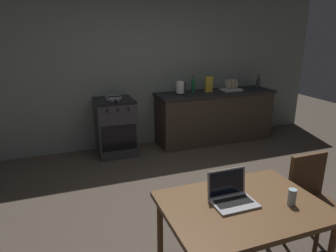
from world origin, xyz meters
TOP-DOWN VIEW (x-y plane):
  - ground_plane at (0.00, 0.00)m, footprint 12.00×12.00m
  - back_wall at (0.30, 2.59)m, footprint 6.40×0.10m
  - kitchen_counter at (1.34, 2.24)m, footprint 2.16×0.64m
  - stove_oven at (-0.47, 2.23)m, footprint 0.60×0.62m
  - dining_table at (-0.11, -0.82)m, footprint 1.17×0.83m
  - chair at (0.74, -0.67)m, footprint 0.40×0.40m
  - laptop at (-0.17, -0.77)m, footprint 0.32×0.25m
  - electric_kettle at (0.66, 2.24)m, footprint 0.17×0.15m
  - bottle at (2.19, 2.19)m, footprint 0.07×0.07m
  - frying_pan at (-0.48, 2.21)m, footprint 0.27×0.44m
  - drinking_glass at (0.22, -0.95)m, footprint 0.06×0.06m
  - cereal_box at (1.21, 2.26)m, footprint 0.13×0.05m
  - dish_rack at (1.65, 2.24)m, footprint 0.34×0.26m
  - bottle_b at (0.94, 2.32)m, footprint 0.07×0.07m

SIDE VIEW (x-z plane):
  - ground_plane at x=0.00m, z-range 0.00..0.00m
  - stove_oven at x=-0.47m, z-range 0.00..0.91m
  - kitchen_counter at x=1.34m, z-range 0.00..0.91m
  - chair at x=0.74m, z-range 0.07..0.97m
  - dining_table at x=-0.11m, z-range 0.29..1.01m
  - laptop at x=-0.17m, z-range 0.66..0.88m
  - drinking_glass at x=0.22m, z-range 0.73..0.85m
  - frying_pan at x=-0.48m, z-range 0.91..0.96m
  - dish_rack at x=1.65m, z-range 0.85..1.06m
  - electric_kettle at x=0.66m, z-range 0.91..1.13m
  - bottle at x=2.19m, z-range 0.90..1.16m
  - bottle_b at x=0.94m, z-range 0.90..1.19m
  - cereal_box at x=1.21m, z-range 0.91..1.18m
  - back_wall at x=0.30m, z-range 0.00..2.72m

